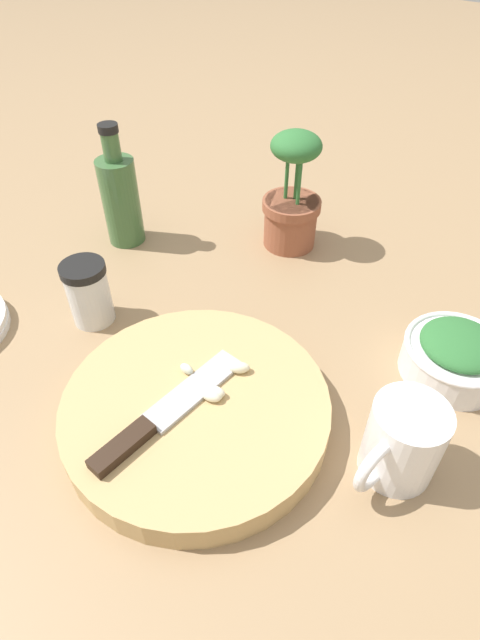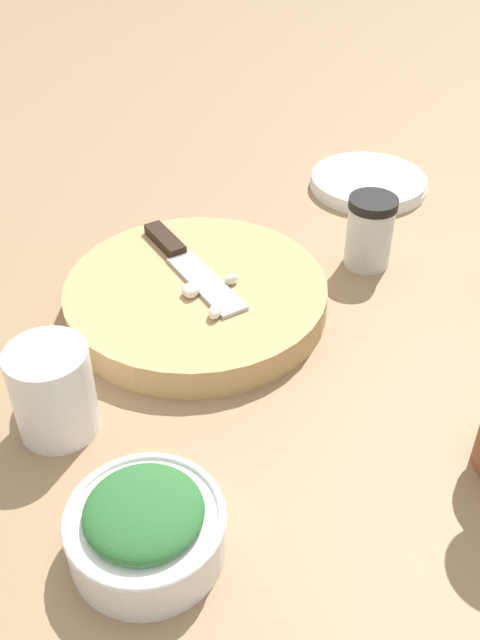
{
  "view_description": "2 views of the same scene",
  "coord_description": "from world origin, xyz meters",
  "px_view_note": "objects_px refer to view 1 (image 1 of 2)",
  "views": [
    {
      "loc": [
        0.3,
        -0.35,
        0.49
      ],
      "look_at": [
        0.03,
        -0.01,
        0.08
      ],
      "focal_mm": 28.0,
      "sensor_mm": 36.0,
      "label": 1
    },
    {
      "loc": [
        0.39,
        0.48,
        0.52
      ],
      "look_at": [
        0.05,
        -0.01,
        0.04
      ],
      "focal_mm": 40.0,
      "sensor_mm": 36.0,
      "label": 2
    }
  ],
  "objects_px": {
    "coffee_mug": "(401,443)",
    "oil_bottle": "(120,198)",
    "spice_jar": "(89,293)",
    "potted_herb": "(292,201)",
    "garlic_cloves": "(217,383)",
    "chef_knife": "(161,415)",
    "herb_bowl": "(456,355)",
    "cutting_board": "(196,409)"
  },
  "relations": [
    {
      "from": "garlic_cloves",
      "to": "potted_herb",
      "type": "height_order",
      "value": "potted_herb"
    },
    {
      "from": "cutting_board",
      "to": "chef_knife",
      "type": "distance_m",
      "value": 0.05
    },
    {
      "from": "herb_bowl",
      "to": "spice_jar",
      "type": "height_order",
      "value": "spice_jar"
    },
    {
      "from": "chef_knife",
      "to": "spice_jar",
      "type": "bearing_deg",
      "value": 162.49
    },
    {
      "from": "cutting_board",
      "to": "coffee_mug",
      "type": "xyz_separation_m",
      "value": [
        0.21,
        0.08,
        0.03
      ]
    },
    {
      "from": "cutting_board",
      "to": "potted_herb",
      "type": "height_order",
      "value": "potted_herb"
    },
    {
      "from": "spice_jar",
      "to": "coffee_mug",
      "type": "height_order",
      "value": "coffee_mug"
    },
    {
      "from": "garlic_cloves",
      "to": "coffee_mug",
      "type": "distance_m",
      "value": 0.21
    },
    {
      "from": "oil_bottle",
      "to": "potted_herb",
      "type": "bearing_deg",
      "value": 35.21
    },
    {
      "from": "potted_herb",
      "to": "spice_jar",
      "type": "bearing_deg",
      "value": -108.96
    },
    {
      "from": "spice_jar",
      "to": "oil_bottle",
      "type": "relative_size",
      "value": 0.47
    },
    {
      "from": "chef_knife",
      "to": "garlic_cloves",
      "type": "xyz_separation_m",
      "value": [
        0.02,
        0.07,
        0.0
      ]
    },
    {
      "from": "garlic_cloves",
      "to": "herb_bowl",
      "type": "relative_size",
      "value": 0.57
    },
    {
      "from": "garlic_cloves",
      "to": "coffee_mug",
      "type": "height_order",
      "value": "coffee_mug"
    },
    {
      "from": "coffee_mug",
      "to": "potted_herb",
      "type": "xyz_separation_m",
      "value": [
        -0.33,
        0.3,
        0.03
      ]
    },
    {
      "from": "chef_knife",
      "to": "potted_herb",
      "type": "bearing_deg",
      "value": 107.82
    },
    {
      "from": "garlic_cloves",
      "to": "oil_bottle",
      "type": "xyz_separation_m",
      "value": [
        -0.36,
        0.18,
        0.04
      ]
    },
    {
      "from": "cutting_board",
      "to": "coffee_mug",
      "type": "height_order",
      "value": "coffee_mug"
    },
    {
      "from": "spice_jar",
      "to": "oil_bottle",
      "type": "distance_m",
      "value": 0.21
    },
    {
      "from": "herb_bowl",
      "to": "spice_jar",
      "type": "relative_size",
      "value": 1.4
    },
    {
      "from": "chef_knife",
      "to": "potted_herb",
      "type": "xyz_separation_m",
      "value": [
        -0.11,
        0.42,
        0.04
      ]
    },
    {
      "from": "coffee_mug",
      "to": "spice_jar",
      "type": "bearing_deg",
      "value": -175.12
    },
    {
      "from": "herb_bowl",
      "to": "spice_jar",
      "type": "distance_m",
      "value": 0.49
    },
    {
      "from": "chef_knife",
      "to": "garlic_cloves",
      "type": "distance_m",
      "value": 0.07
    },
    {
      "from": "coffee_mug",
      "to": "oil_bottle",
      "type": "height_order",
      "value": "oil_bottle"
    },
    {
      "from": "garlic_cloves",
      "to": "spice_jar",
      "type": "relative_size",
      "value": 0.8
    },
    {
      "from": "coffee_mug",
      "to": "garlic_cloves",
      "type": "bearing_deg",
      "value": -165.71
    },
    {
      "from": "garlic_cloves",
      "to": "oil_bottle",
      "type": "height_order",
      "value": "oil_bottle"
    },
    {
      "from": "coffee_mug",
      "to": "oil_bottle",
      "type": "distance_m",
      "value": 0.58
    },
    {
      "from": "cutting_board",
      "to": "garlic_cloves",
      "type": "height_order",
      "value": "garlic_cloves"
    },
    {
      "from": "coffee_mug",
      "to": "cutting_board",
      "type": "bearing_deg",
      "value": -159.1
    },
    {
      "from": "potted_herb",
      "to": "chef_knife",
      "type": "bearing_deg",
      "value": -75.54
    },
    {
      "from": "cutting_board",
      "to": "garlic_cloves",
      "type": "xyz_separation_m",
      "value": [
        0.01,
        0.03,
        0.03
      ]
    },
    {
      "from": "chef_knife",
      "to": "spice_jar",
      "type": "xyz_separation_m",
      "value": [
        -0.22,
        0.08,
        0.01
      ]
    },
    {
      "from": "potted_herb",
      "to": "oil_bottle",
      "type": "bearing_deg",
      "value": -144.79
    },
    {
      "from": "coffee_mug",
      "to": "chef_knife",
      "type": "bearing_deg",
      "value": -151.18
    },
    {
      "from": "potted_herb",
      "to": "coffee_mug",
      "type": "bearing_deg",
      "value": -41.74
    },
    {
      "from": "garlic_cloves",
      "to": "chef_knife",
      "type": "bearing_deg",
      "value": -105.96
    },
    {
      "from": "garlic_cloves",
      "to": "potted_herb",
      "type": "bearing_deg",
      "value": 110.27
    },
    {
      "from": "herb_bowl",
      "to": "chef_knife",
      "type": "bearing_deg",
      "value": -126.55
    },
    {
      "from": "cutting_board",
      "to": "herb_bowl",
      "type": "height_order",
      "value": "herb_bowl"
    },
    {
      "from": "spice_jar",
      "to": "coffee_mug",
      "type": "xyz_separation_m",
      "value": [
        0.45,
        0.04,
        0.0
      ]
    }
  ]
}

